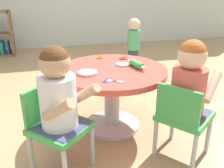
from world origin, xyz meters
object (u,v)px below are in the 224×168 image
at_px(child_chair_left, 56,125).
at_px(craft_scissors, 110,81).
at_px(child_chair_right, 183,117).
at_px(seated_child_left, 58,92).
at_px(rolling_pin, 137,64).
at_px(toddler_standing, 134,42).
at_px(craft_table, 112,85).
at_px(seated_child_right, 189,81).

bearing_deg(child_chair_left, craft_scissors, 21.99).
distance_m(child_chair_right, craft_scissors, 0.52).
xyz_separation_m(child_chair_left, seated_child_left, (0.03, -0.03, 0.23)).
bearing_deg(rolling_pin, toddler_standing, 71.44).
bearing_deg(craft_table, rolling_pin, -6.20).
height_order(seated_child_left, rolling_pin, seated_child_left).
relative_size(child_chair_right, craft_scissors, 3.80).
relative_size(seated_child_left, craft_scissors, 3.61).
bearing_deg(seated_child_right, rolling_pin, 111.67).
distance_m(child_chair_left, toddler_standing, 2.11).
relative_size(child_chair_right, rolling_pin, 2.33).
height_order(seated_child_right, toddler_standing, seated_child_right).
distance_m(seated_child_right, rolling_pin, 0.48).
height_order(craft_table, rolling_pin, rolling_pin).
xyz_separation_m(craft_table, child_chair_left, (-0.44, -0.39, -0.06)).
xyz_separation_m(child_chair_right, toddler_standing, (0.33, 1.89, 0.05)).
xyz_separation_m(craft_table, toddler_standing, (0.66, 1.40, -0.00)).
bearing_deg(craft_table, child_chair_left, -138.55).
bearing_deg(craft_table, seated_child_left, -134.70).
xyz_separation_m(seated_child_left, seated_child_right, (0.78, -0.05, 0.00)).
height_order(craft_table, seated_child_right, seated_child_right).
distance_m(seated_child_left, craft_scissors, 0.38).
relative_size(child_chair_left, toddler_standing, 0.80).
relative_size(child_chair_left, rolling_pin, 2.33).
height_order(rolling_pin, craft_scissors, rolling_pin).
xyz_separation_m(craft_table, craft_scissors, (-0.08, -0.24, 0.13)).
distance_m(seated_child_left, rolling_pin, 0.72).
relative_size(child_chair_right, toddler_standing, 0.80).
relative_size(seated_child_left, rolling_pin, 2.22).
height_order(toddler_standing, rolling_pin, toddler_standing).
height_order(child_chair_left, craft_scissors, child_chair_left).
bearing_deg(rolling_pin, child_chair_right, -72.79).
distance_m(craft_table, craft_scissors, 0.29).
distance_m(child_chair_right, seated_child_right, 0.23).
relative_size(seated_child_left, seated_child_right, 1.00).
xyz_separation_m(child_chair_left, toddler_standing, (1.11, 1.79, 0.05)).
bearing_deg(seated_child_left, child_chair_right, -5.36).
bearing_deg(child_chair_right, craft_table, 124.09).
xyz_separation_m(seated_child_left, rolling_pin, (0.60, 0.40, -0.01)).
bearing_deg(toddler_standing, rolling_pin, -108.56).
height_order(child_chair_right, craft_scissors, child_chair_right).
relative_size(seated_child_right, craft_scissors, 3.61).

